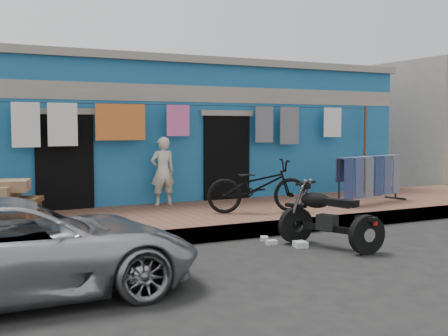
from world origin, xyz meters
TOP-DOWN VIEW (x-y plane):
  - ground at (0.00, 0.00)m, footprint 80.00×80.00m
  - sidewalk at (0.00, 3.00)m, footprint 28.00×3.00m
  - curb at (0.00, 1.55)m, footprint 28.00×0.10m
  - building at (-0.00, 6.99)m, footprint 12.20×5.20m
  - clothesline at (-0.41, 4.25)m, footprint 10.06×0.06m
  - car at (-3.59, -0.22)m, footprint 4.04×1.88m
  - seated_person at (-0.30, 4.20)m, footprint 0.51×0.34m
  - bicycle at (0.94, 2.47)m, footprint 2.00×1.21m
  - motorcycle at (0.95, 0.29)m, footprint 1.67×1.93m
  - jeans_rack at (3.70, 2.58)m, footprint 2.32×1.42m
  - litter_a at (0.30, 0.92)m, footprint 0.17×0.14m
  - litter_b at (0.33, 1.20)m, footprint 0.17×0.19m
  - litter_c at (0.60, 0.56)m, footprint 0.22×0.26m

SIDE VIEW (x-z plane):
  - ground at x=0.00m, z-range 0.00..0.00m
  - litter_a at x=0.30m, z-range 0.00..0.07m
  - litter_b at x=0.33m, z-range 0.00..0.08m
  - litter_c at x=0.60m, z-range 0.00..0.09m
  - sidewalk at x=0.00m, z-range 0.00..0.25m
  - curb at x=0.00m, z-range 0.00..0.25m
  - motorcycle at x=0.95m, z-range 0.00..0.99m
  - car at x=-3.59m, z-range 0.00..1.13m
  - jeans_rack at x=3.70m, z-range 0.25..1.27m
  - bicycle at x=0.94m, z-range 0.25..1.47m
  - seated_person at x=-0.30m, z-range 0.25..1.65m
  - building at x=0.00m, z-range 0.01..3.37m
  - clothesline at x=-0.41m, z-range 0.76..2.86m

